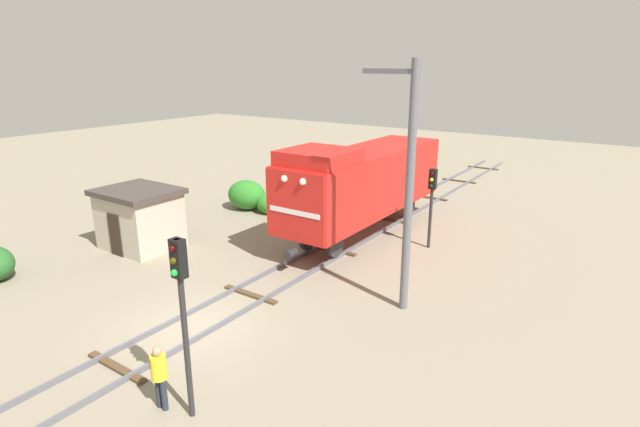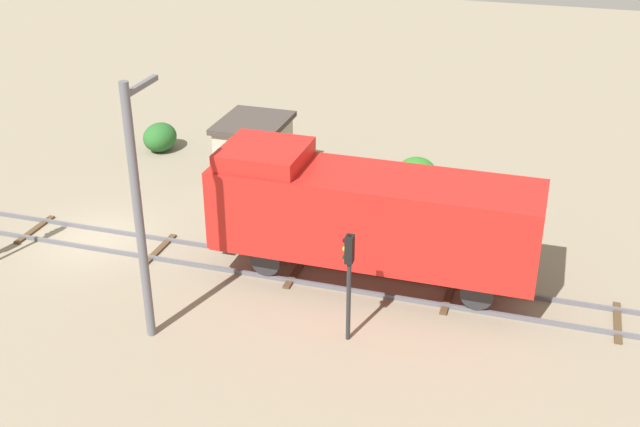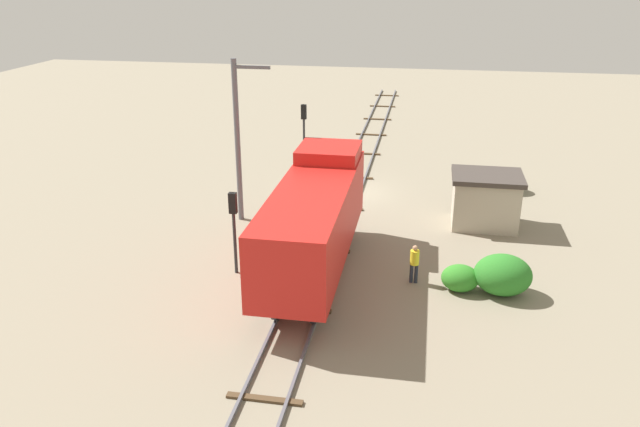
% 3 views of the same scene
% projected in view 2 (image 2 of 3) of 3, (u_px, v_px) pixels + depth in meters
% --- Properties ---
extents(ground_plane, '(98.97, 98.97, 0.00)m').
position_uv_depth(ground_plane, '(96.00, 240.00, 31.11)').
color(ground_plane, gray).
extents(railway_track, '(2.40, 65.98, 0.16)m').
position_uv_depth(railway_track, '(96.00, 239.00, 31.08)').
color(railway_track, '#595960').
rests_on(railway_track, ground).
extents(locomotive, '(2.90, 11.60, 4.60)m').
position_uv_depth(locomotive, '(368.00, 213.00, 27.00)').
color(locomotive, red).
rests_on(locomotive, railway_track).
extents(traffic_signal_mid, '(0.32, 0.34, 3.67)m').
position_uv_depth(traffic_signal_mid, '(349.00, 268.00, 24.11)').
color(traffic_signal_mid, '#262628').
rests_on(traffic_signal_mid, ground).
extents(worker_by_signal, '(0.38, 0.38, 1.70)m').
position_uv_depth(worker_by_signal, '(390.00, 208.00, 31.42)').
color(worker_by_signal, '#262B38').
rests_on(worker_by_signal, ground).
extents(catenary_mast, '(1.94, 0.28, 8.31)m').
position_uv_depth(catenary_mast, '(139.00, 209.00, 23.58)').
color(catenary_mast, '#595960').
rests_on(catenary_mast, ground).
extents(relay_hut, '(3.50, 2.90, 2.74)m').
position_uv_depth(relay_hut, '(254.00, 149.00, 35.92)').
color(relay_hut, '#B2A893').
rests_on(relay_hut, ground).
extents(bush_near, '(2.31, 1.89, 1.68)m').
position_uv_depth(bush_near, '(416.00, 177.00, 34.43)').
color(bush_near, '#2B7A26').
rests_on(bush_near, ground).
extents(bush_mid, '(1.89, 1.55, 1.38)m').
position_uv_depth(bush_mid, '(160.00, 137.00, 39.16)').
color(bush_mid, '#255E26').
rests_on(bush_mid, ground).
extents(bush_far, '(1.54, 1.26, 1.12)m').
position_uv_depth(bush_far, '(408.00, 199.00, 33.13)').
color(bush_far, '#308326').
rests_on(bush_far, ground).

